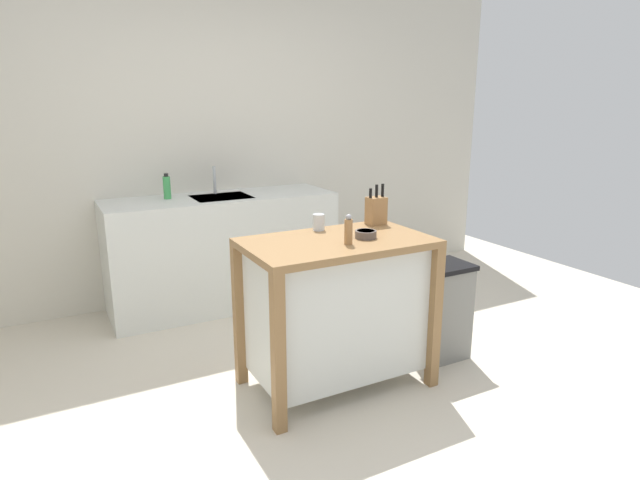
# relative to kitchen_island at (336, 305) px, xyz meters

# --- Properties ---
(ground_plane) EXTENTS (6.68, 6.68, 0.00)m
(ground_plane) POSITION_rel_kitchen_island_xyz_m (-0.13, -0.19, -0.49)
(ground_plane) COLOR beige
(ground_plane) RESTS_ON ground
(wall_back) EXTENTS (5.68, 0.10, 2.60)m
(wall_back) POSITION_rel_kitchen_island_xyz_m (-0.13, 1.90, 0.81)
(wall_back) COLOR beige
(wall_back) RESTS_ON ground
(kitchen_island) EXTENTS (1.03, 0.62, 0.88)m
(kitchen_island) POSITION_rel_kitchen_island_xyz_m (0.00, 0.00, 0.00)
(kitchen_island) COLOR olive
(kitchen_island) RESTS_ON ground
(knife_block) EXTENTS (0.11, 0.09, 0.25)m
(knife_block) POSITION_rel_kitchen_island_xyz_m (0.40, 0.21, 0.48)
(knife_block) COLOR #9E7042
(knife_block) RESTS_ON kitchen_island
(bowl_ceramic_wide) EXTENTS (0.12, 0.12, 0.04)m
(bowl_ceramic_wide) POSITION_rel_kitchen_island_xyz_m (0.16, -0.05, 0.41)
(bowl_ceramic_wide) COLOR #564C47
(bowl_ceramic_wide) RESTS_ON kitchen_island
(drinking_cup) EXTENTS (0.07, 0.07, 0.10)m
(drinking_cup) POSITION_rel_kitchen_island_xyz_m (0.01, 0.24, 0.44)
(drinking_cup) COLOR silver
(drinking_cup) RESTS_ON kitchen_island
(pepper_grinder) EXTENTS (0.04, 0.04, 0.16)m
(pepper_grinder) POSITION_rel_kitchen_island_xyz_m (0.00, -0.12, 0.46)
(pepper_grinder) COLOR #9E7042
(pepper_grinder) RESTS_ON kitchen_island
(trash_bin) EXTENTS (0.36, 0.28, 0.63)m
(trash_bin) POSITION_rel_kitchen_island_xyz_m (0.76, -0.01, -0.18)
(trash_bin) COLOR slate
(trash_bin) RESTS_ON ground
(sink_counter) EXTENTS (1.79, 0.60, 0.90)m
(sink_counter) POSITION_rel_kitchen_island_xyz_m (-0.17, 1.55, -0.04)
(sink_counter) COLOR silver
(sink_counter) RESTS_ON ground
(sink_faucet) EXTENTS (0.02, 0.02, 0.22)m
(sink_faucet) POSITION_rel_kitchen_island_xyz_m (-0.17, 1.69, 0.51)
(sink_faucet) COLOR #B7BCC1
(sink_faucet) RESTS_ON sink_counter
(bottle_hand_soap) EXTENTS (0.06, 0.06, 0.20)m
(bottle_hand_soap) POSITION_rel_kitchen_island_xyz_m (-0.56, 1.63, 0.49)
(bottle_hand_soap) COLOR green
(bottle_hand_soap) RESTS_ON sink_counter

